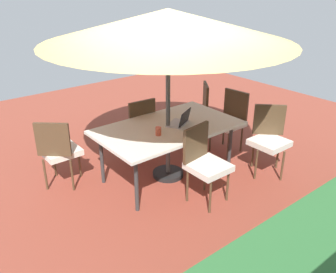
{
  "coord_description": "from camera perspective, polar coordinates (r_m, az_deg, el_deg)",
  "views": [
    {
      "loc": [
        2.82,
        3.51,
        2.65
      ],
      "look_at": [
        0.0,
        0.0,
        0.62
      ],
      "focal_mm": 38.52,
      "sensor_mm": 36.0,
      "label": 1
    }
  ],
  "objects": [
    {
      "name": "laptop",
      "position": [
        4.92,
        1.92,
        2.41
      ],
      "size": [
        0.4,
        0.36,
        0.21
      ],
      "rotation": [
        0.0,
        0.0,
        0.46
      ],
      "color": "#B7B7BC",
      "rests_on": "dining_table"
    },
    {
      "name": "chair_north",
      "position": [
        4.47,
        5.82,
        -3.86
      ],
      "size": [
        0.48,
        0.49,
        0.98
      ],
      "rotation": [
        0.0,
        0.0,
        3.28
      ],
      "color": "silver",
      "rests_on": "ground_plane"
    },
    {
      "name": "cup",
      "position": [
        4.59,
        -1.54,
        0.84
      ],
      "size": [
        0.07,
        0.07,
        0.11
      ],
      "primitive_type": "cylinder",
      "color": "#CC4C33",
      "rests_on": "dining_table"
    },
    {
      "name": "chair_northwest",
      "position": [
        5.29,
        15.72,
        -0.05
      ],
      "size": [
        0.59,
        0.59,
        0.98
      ],
      "rotation": [
        0.0,
        0.0,
        2.37
      ],
      "color": "silver",
      "rests_on": "ground_plane"
    },
    {
      "name": "ground_plane",
      "position": [
        5.23,
        0.0,
        -6.26
      ],
      "size": [
        10.0,
        10.0,
        0.02
      ],
      "primitive_type": "cube",
      "color": "brown"
    },
    {
      "name": "patio_umbrella",
      "position": [
        4.54,
        0.0,
        17.03
      ],
      "size": [
        3.13,
        3.13,
        2.28
      ],
      "color": "#4C4C4C",
      "rests_on": "ground_plane"
    },
    {
      "name": "chair_southwest",
      "position": [
        6.2,
        4.55,
        4.46
      ],
      "size": [
        0.58,
        0.58,
        0.98
      ],
      "rotation": [
        0.0,
        0.0,
        0.93
      ],
      "color": "silver",
      "rests_on": "ground_plane"
    },
    {
      "name": "chair_south",
      "position": [
        5.51,
        -4.82,
        1.84
      ],
      "size": [
        0.46,
        0.47,
        0.98
      ],
      "rotation": [
        0.0,
        0.0,
        -0.07
      ],
      "color": "silver",
      "rests_on": "ground_plane"
    },
    {
      "name": "dining_table",
      "position": [
        4.9,
        0.0,
        1.11
      ],
      "size": [
        1.93,
        1.13,
        0.77
      ],
      "color": "silver",
      "rests_on": "ground_plane"
    },
    {
      "name": "chair_west",
      "position": [
        5.83,
        9.72,
        2.83
      ],
      "size": [
        0.48,
        0.47,
        0.98
      ],
      "rotation": [
        0.0,
        0.0,
        1.68
      ],
      "color": "silver",
      "rests_on": "ground_plane"
    },
    {
      "name": "chair_southeast",
      "position": [
        4.95,
        -16.94,
        -1.9
      ],
      "size": [
        0.58,
        0.59,
        0.98
      ],
      "rotation": [
        0.0,
        0.0,
        5.56
      ],
      "color": "silver",
      "rests_on": "ground_plane"
    }
  ]
}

